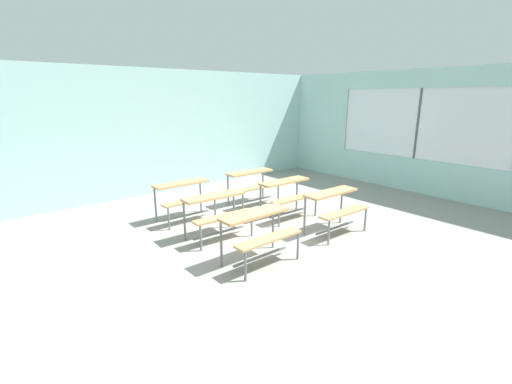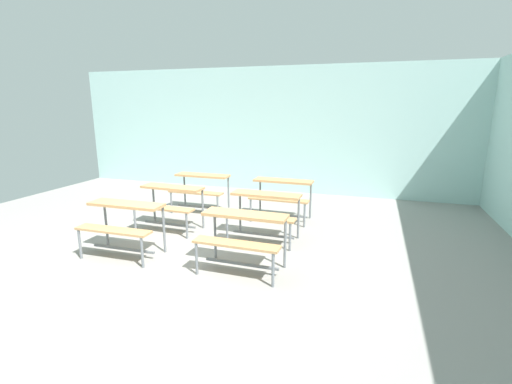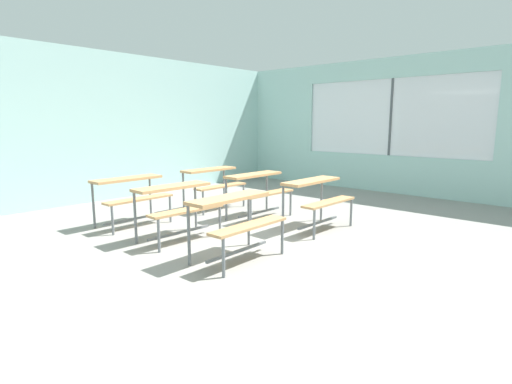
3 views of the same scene
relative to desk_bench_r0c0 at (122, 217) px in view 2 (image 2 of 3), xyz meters
The scene contains 8 objects.
ground 0.84m from the desk_bench_r0c0, 11.08° to the left, with size 10.00×9.00×0.05m, color gray.
wall_back 4.75m from the desk_bench_r0c0, 82.72° to the left, with size 10.00×0.12×3.00m, color #A8D1CC.
desk_bench_r0c0 is the anchor object (origin of this frame).
desk_bench_r0c1 1.78m from the desk_bench_r0c0, ahead, with size 1.11×0.61×0.74m.
desk_bench_r1c0 1.17m from the desk_bench_r0c0, 87.78° to the left, with size 1.12×0.63×0.74m.
desk_bench_r1c1 2.09m from the desk_bench_r0c0, 34.32° to the left, with size 1.11×0.61×0.74m.
desk_bench_r2c0 2.33m from the desk_bench_r0c0, 88.82° to the left, with size 1.10×0.59×0.74m.
desk_bench_r2c1 2.87m from the desk_bench_r0c0, 53.09° to the left, with size 1.11×0.61×0.74m.
Camera 2 is at (2.69, -4.14, 2.08)m, focal length 25.35 mm.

